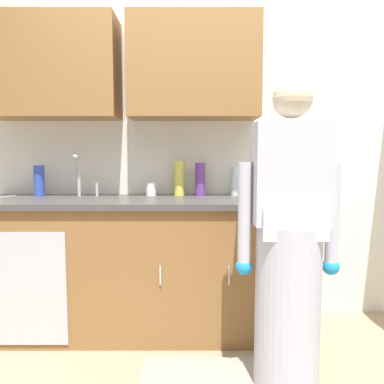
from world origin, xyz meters
name	(u,v)px	position (x,y,z in m)	size (l,w,h in m)	color
kitchen_wall_with_uppers	(183,124)	(-0.14, 0.99, 1.48)	(4.80, 0.44, 2.70)	silver
counter_cabinet	(123,268)	(-0.55, 0.70, 0.45)	(1.90, 0.62, 0.90)	brown
countertop	(122,201)	(-0.55, 0.70, 0.92)	(1.96, 0.66, 0.04)	#474442
sink	(79,201)	(-0.85, 0.71, 0.93)	(0.50, 0.36, 0.35)	#B7BABF
person_at_sink	(288,260)	(0.44, 0.04, 0.69)	(0.55, 0.34, 1.62)	white
floor_mat	(213,383)	(0.05, 0.05, 0.01)	(0.80, 0.50, 0.01)	gray
bottle_cleaner_spray	(39,181)	(-1.19, 0.87, 1.05)	(0.08, 0.08, 0.23)	#334CB2
bottle_dish_liquid	(200,179)	(-0.01, 0.90, 1.06)	(0.08, 0.08, 0.24)	#66388C
bottle_soap	(234,181)	(0.25, 0.92, 1.05)	(0.06, 0.06, 0.21)	silver
bottle_water_short	(179,178)	(-0.16, 0.91, 1.07)	(0.08, 0.08, 0.26)	#D8D14C
cup_by_sink	(151,189)	(-0.37, 0.90, 0.99)	(0.08, 0.08, 0.10)	white
knife_on_counter	(3,197)	(-1.41, 0.77, 0.94)	(0.24, 0.02, 0.01)	silver
sponge	(252,196)	(0.36, 0.75, 0.96)	(0.11, 0.07, 0.03)	#4CBF4C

